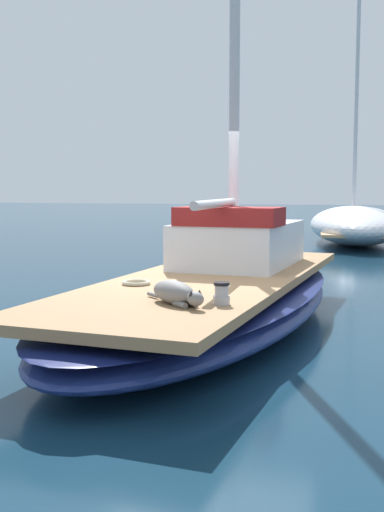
% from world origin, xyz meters
% --- Properties ---
extents(ground_plane, '(120.00, 120.00, 0.00)m').
position_xyz_m(ground_plane, '(0.00, 0.00, 0.00)').
color(ground_plane, '#143347').
extents(sailboat_main, '(3.29, 7.47, 0.66)m').
position_xyz_m(sailboat_main, '(0.00, 0.00, 0.34)').
color(sailboat_main, navy).
rests_on(sailboat_main, ground).
extents(mast_main, '(0.14, 2.27, 7.50)m').
position_xyz_m(mast_main, '(0.10, 0.75, 4.04)').
color(mast_main, silver).
rests_on(mast_main, sailboat_main).
extents(cabin_house, '(1.63, 2.36, 0.84)m').
position_xyz_m(cabin_house, '(0.13, 1.11, 1.01)').
color(cabin_house, silver).
rests_on(cabin_house, sailboat_main).
extents(dog_grey, '(0.76, 0.70, 0.22)m').
position_xyz_m(dog_grey, '(0.09, -1.99, 0.77)').
color(dog_grey, gray).
rests_on(dog_grey, sailboat_main).
extents(deck_winch, '(0.16, 0.16, 0.21)m').
position_xyz_m(deck_winch, '(0.51, -1.89, 0.76)').
color(deck_winch, '#B7B7BC').
rests_on(deck_winch, sailboat_main).
extents(coiled_rope, '(0.32, 0.32, 0.04)m').
position_xyz_m(coiled_rope, '(-0.67, -0.93, 0.68)').
color(coiled_rope, beige).
rests_on(coiled_rope, sailboat_main).
extents(moored_boat_far_astern, '(3.29, 7.59, 7.81)m').
position_xyz_m(moored_boat_far_astern, '(1.70, 13.11, 0.61)').
color(moored_boat_far_astern, white).
rests_on(moored_boat_far_astern, ground).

